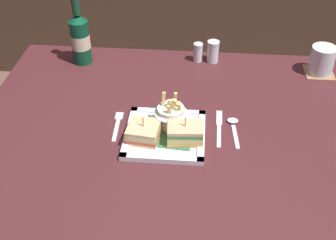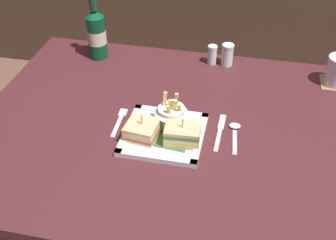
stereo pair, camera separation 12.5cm
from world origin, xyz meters
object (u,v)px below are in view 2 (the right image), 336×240
square_plate (164,134)px  dining_table (172,159)px  pepper_shaker (227,56)px  sandwich_half_left (142,130)px  fries_cup (172,113)px  beer_bottle (96,33)px  knife (220,131)px  spoon (235,130)px  salt_shaker (212,56)px  sandwich_half_right (182,134)px  fork (120,120)px

square_plate → dining_table: bearing=76.6°
pepper_shaker → dining_table: bearing=-107.4°
sandwich_half_left → fries_cup: (0.07, 0.07, 0.02)m
beer_bottle → knife: bearing=-34.8°
fries_cup → spoon: size_ratio=0.78×
fries_cup → salt_shaker: 0.41m
dining_table → square_plate: square_plate is taller
spoon → beer_bottle: bearing=147.9°
knife → pepper_shaker: bearing=93.2°
sandwich_half_right → spoon: size_ratio=0.75×
square_plate → salt_shaker: (0.08, 0.45, 0.02)m
spoon → salt_shaker: 0.40m
dining_table → sandwich_half_right: bearing=-59.6°
sandwich_half_left → sandwich_half_right: sandwich_half_right is taller
beer_bottle → fork: bearing=-61.9°
fries_cup → knife: bearing=5.5°
pepper_shaker → fork: bearing=-125.1°
spoon → pepper_shaker: bearing=99.6°
sandwich_half_left → knife: size_ratio=0.56×
square_plate → spoon: square_plate is taller
fries_cup → fork: fries_cup is taller
beer_bottle → fork: size_ratio=1.94×
salt_shaker → spoon: bearing=-72.7°
dining_table → spoon: size_ratio=8.62×
fries_cup → spoon: 0.19m
dining_table → knife: 0.20m
dining_table → square_plate: size_ratio=5.17×
dining_table → fork: (-0.16, -0.01, 0.14)m
sandwich_half_right → pepper_shaker: (0.08, 0.47, -0.00)m
sandwich_half_left → beer_bottle: 0.52m
fries_cup → beer_bottle: size_ratio=0.40×
knife → salt_shaker: bearing=101.1°
sandwich_half_right → fork: (-0.21, 0.07, -0.03)m
sandwich_half_right → spoon: (0.14, 0.09, -0.03)m
dining_table → pepper_shaker: (0.12, 0.39, 0.17)m
fries_cup → beer_bottle: (-0.36, 0.36, 0.05)m
knife → pepper_shaker: pepper_shaker is taller
fries_cup → salt_shaker: size_ratio=1.54×
sandwich_half_left → fork: sandwich_half_left is taller
salt_shaker → pepper_shaker: (0.05, 0.00, 0.00)m
salt_shaker → pepper_shaker: 0.06m
sandwich_half_right → salt_shaker: (0.02, 0.47, -0.00)m
dining_table → spoon: bearing=3.2°
sandwich_half_left → salt_shaker: sandwich_half_left is taller
knife → spoon: size_ratio=1.26×
dining_table → sandwich_half_left: bearing=-132.6°
fries_cup → pepper_shaker: bearing=73.3°
sandwich_half_right → fries_cup: size_ratio=0.96×
fork → knife: 0.31m
fries_cup → salt_shaker: fries_cup is taller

